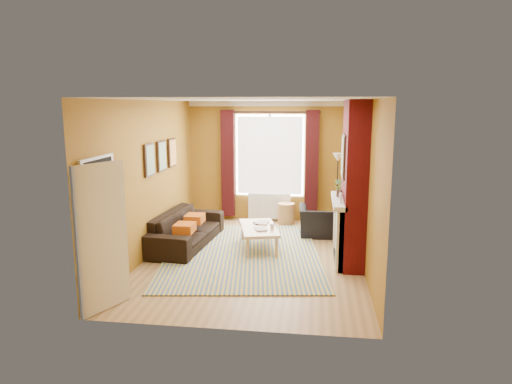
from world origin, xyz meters
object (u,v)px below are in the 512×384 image
coffee_table (259,229)px  floor_lamp (338,169)px  sofa (186,229)px  armchair (322,221)px  wicker_stool (286,214)px

coffee_table → floor_lamp: (1.53, 1.77, 0.94)m
sofa → floor_lamp: 3.57m
armchair → wicker_stool: 1.20m
sofa → wicker_stool: 2.62m
wicker_stool → armchair: bearing=-47.2°
sofa → armchair: 2.83m
coffee_table → floor_lamp: bearing=35.3°
sofa → coffee_table: sofa is taller
sofa → wicker_stool: (1.84, 1.87, -0.09)m
wicker_stool → coffee_table: bearing=-101.9°
armchair → floor_lamp: bearing=-116.0°
sofa → wicker_stool: sofa is taller
armchair → coffee_table: size_ratio=0.68×
sofa → floor_lamp: size_ratio=1.35×
armchair → coffee_table: 1.60m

